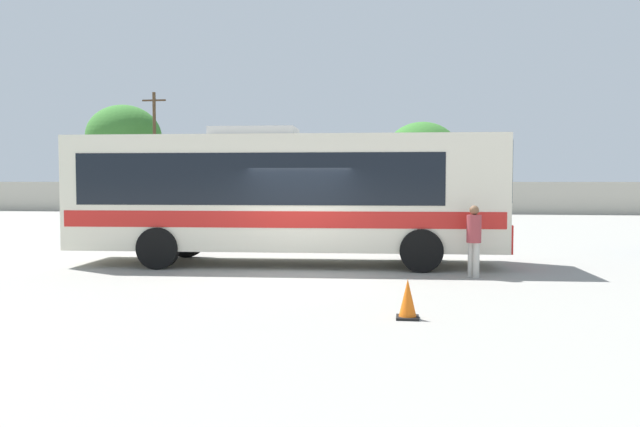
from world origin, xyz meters
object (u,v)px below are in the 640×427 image
parked_car_second_black (275,203)px  utility_pole_near (155,149)px  roadside_tree_midleft (233,158)px  parked_car_leftmost_red (189,202)px  roadside_tree_left (124,137)px  parked_car_third_silver (369,203)px  attendant_by_bus_door (474,237)px  traffic_cone_on_apron (408,299)px  coach_bus_cream_red (281,192)px  roadside_tree_midright (422,154)px

parked_car_second_black → utility_pole_near: size_ratio=0.49×
roadside_tree_midleft → parked_car_leftmost_red: bearing=-92.2°
parked_car_leftmost_red → roadside_tree_midleft: size_ratio=0.74×
parked_car_leftmost_red → roadside_tree_left: 12.42m
parked_car_second_black → parked_car_third_silver: 6.07m
attendant_by_bus_door → parked_car_third_silver: attendant_by_bus_door is taller
utility_pole_near → traffic_cone_on_apron: (18.66, -35.59, -4.27)m
traffic_cone_on_apron → coach_bus_cream_red: bearing=117.5°
roadside_tree_left → roadside_tree_midleft: roadside_tree_left is taller
roadside_tree_left → coach_bus_cream_red: bearing=-59.2°
parked_car_leftmost_red → roadside_tree_left: size_ratio=0.55×
parked_car_second_black → parked_car_third_silver: parked_car_third_silver is taller
roadside_tree_midright → traffic_cone_on_apron: roadside_tree_midright is taller
roadside_tree_midright → traffic_cone_on_apron: 38.46m
attendant_by_bus_door → parked_car_leftmost_red: attendant_by_bus_door is taller
coach_bus_cream_red → utility_pole_near: 33.22m
attendant_by_bus_door → traffic_cone_on_apron: bearing=-108.3°
utility_pole_near → roadside_tree_midleft: size_ratio=1.44×
parked_car_third_silver → roadside_tree_left: size_ratio=0.54×
coach_bus_cream_red → parked_car_leftmost_red: (-10.84, 23.85, -1.12)m
coach_bus_cream_red → utility_pole_near: bearing=117.7°
parked_car_leftmost_red → traffic_cone_on_apron: bearing=-64.9°
utility_pole_near → roadside_tree_midleft: 6.44m
utility_pole_near → roadside_tree_midright: size_ratio=1.33×
parked_car_leftmost_red → traffic_cone_on_apron: parked_car_leftmost_red is taller
coach_bus_cream_red → utility_pole_near: utility_pole_near is taller
parked_car_leftmost_red → roadside_tree_midleft: roadside_tree_midleft is taller
parked_car_third_silver → roadside_tree_midleft: size_ratio=0.73×
coach_bus_cream_red → roadside_tree_midright: size_ratio=1.70×
attendant_by_bus_door → parked_car_leftmost_red: (-15.60, 25.57, -0.14)m
coach_bus_cream_red → parked_car_second_black: 24.34m
parked_car_third_silver → traffic_cone_on_apron: bearing=-85.6°
roadside_tree_midright → coach_bus_cream_red: bearing=-98.0°
parked_car_second_black → roadside_tree_midright: bearing=40.6°
parked_car_third_silver → roadside_tree_midright: roadside_tree_midright is taller
coach_bus_cream_red → utility_pole_near: (-15.40, 29.32, 2.67)m
roadside_tree_left → roadside_tree_midright: roadside_tree_left is taller
parked_car_third_silver → roadside_tree_midright: bearing=66.8°
parked_car_leftmost_red → roadside_tree_left: (-8.13, 8.00, 4.91)m
parked_car_third_silver → roadside_tree_left: bearing=158.0°
coach_bus_cream_red → parked_car_leftmost_red: 26.22m
parked_car_third_silver → roadside_tree_midright: size_ratio=0.67×
roadside_tree_left → traffic_cone_on_apron: size_ratio=12.81×
roadside_tree_left → roadside_tree_midleft: (8.50, 1.57, -1.68)m
parked_car_second_black → roadside_tree_midleft: bearing=119.1°
parked_car_leftmost_red → roadside_tree_midright: roadside_tree_midright is taller
parked_car_third_silver → roadside_tree_midleft: roadside_tree_midleft is taller
parked_car_leftmost_red → traffic_cone_on_apron: size_ratio=7.02×
parked_car_second_black → roadside_tree_midright: size_ratio=0.65×
attendant_by_bus_door → parked_car_third_silver: bearing=98.4°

